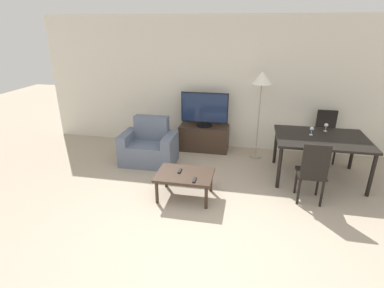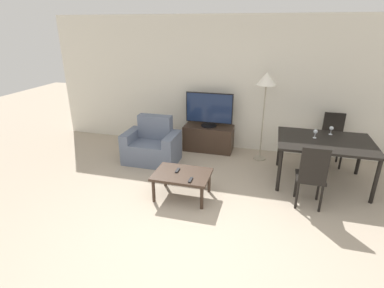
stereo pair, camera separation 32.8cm
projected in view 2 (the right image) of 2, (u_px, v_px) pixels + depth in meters
The scene contains 14 objects.
ground_plane at pixel (188, 244), 3.67m from camera, with size 18.00×18.00×0.00m, color tan.
wall_back at pixel (232, 85), 6.12m from camera, with size 7.90×0.06×2.70m.
armchair at pixel (152, 146), 5.80m from camera, with size 1.02×0.67×0.87m.
tv_stand at pixel (209, 138), 6.34m from camera, with size 1.02×0.47×0.53m.
tv at pixel (209, 110), 6.11m from camera, with size 0.97×0.32×0.70m.
coffee_table at pixel (182, 176), 4.56m from camera, with size 0.85×0.61×0.40m.
dining_table at pixel (325, 145), 4.87m from camera, with size 1.48×1.10×0.76m.
dining_chair_near at pixel (312, 174), 4.22m from camera, with size 0.40×0.40×0.98m.
dining_chair_far at pixel (332, 137), 5.63m from camera, with size 0.40×0.40×0.98m.
floor_lamp at pixel (266, 83), 5.44m from camera, with size 0.36×0.36×1.71m.
remote_primary at pixel (191, 180), 4.33m from camera, with size 0.04×0.15×0.02m.
remote_secondary at pixel (178, 170), 4.61m from camera, with size 0.04×0.15×0.02m.
wine_glass_left at pixel (315, 132), 4.92m from camera, with size 0.07×0.07×0.15m.
wine_glass_center at pixel (331, 129), 5.07m from camera, with size 0.07×0.07×0.15m.
Camera 2 is at (0.83, -2.83, 2.50)m, focal length 28.00 mm.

